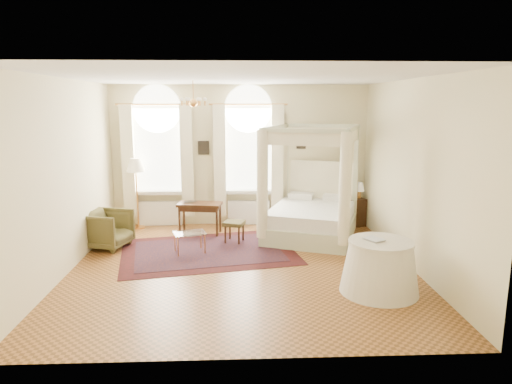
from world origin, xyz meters
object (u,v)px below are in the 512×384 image
armchair (107,229)px  coffee_table (190,235)px  floor_lamp (136,169)px  side_table (380,267)px  nightstand (354,212)px  stool (234,225)px  canopy_bed (311,212)px  writing_desk (200,208)px

armchair → coffee_table: bearing=-86.9°
floor_lamp → side_table: (4.49, -3.89, -1.00)m
coffee_table → nightstand: bearing=26.9°
stool → armchair: (-2.56, -0.24, 0.00)m
armchair → coffee_table: size_ratio=1.20×
canopy_bed → side_table: 3.05m
side_table → nightstand: bearing=81.3°
writing_desk → coffee_table: (-0.10, -1.30, -0.24)m
coffee_table → side_table: 3.70m
nightstand → stool: (-2.84, -1.23, 0.05)m
canopy_bed → floor_lamp: 4.11m
canopy_bed → writing_desk: bearing=172.6°
writing_desk → stool: (0.76, -0.65, -0.23)m
coffee_table → side_table: bearing=-32.8°
floor_lamp → side_table: size_ratio=1.36×
canopy_bed → coffee_table: 2.73m
stool → side_table: bearing=-49.8°
armchair → floor_lamp: floor_lamp is taller
writing_desk → floor_lamp: (-1.49, 0.58, 0.80)m
writing_desk → coffee_table: size_ratio=1.45×
canopy_bed → floor_lamp: (-3.92, 0.89, 0.86)m
stool → coffee_table: 1.08m
armchair → floor_lamp: (0.31, 1.47, 1.02)m
writing_desk → side_table: 4.48m
nightstand → side_table: (-0.60, -3.89, 0.07)m
stool → nightstand: bearing=23.4°
coffee_table → writing_desk: bearing=85.4°
floor_lamp → side_table: floor_lamp is taller
writing_desk → armchair: 2.02m
nightstand → writing_desk: (-3.60, -0.58, 0.28)m
stool → coffee_table: bearing=-143.2°
nightstand → coffee_table: bearing=-153.1°
stool → side_table: size_ratio=0.41×
canopy_bed → nightstand: bearing=37.4°
canopy_bed → stool: canopy_bed is taller
writing_desk → armchair: (-1.80, -0.89, -0.23)m
nightstand → armchair: armchair is taller
writing_desk → coffee_table: bearing=-94.6°
canopy_bed → nightstand: canopy_bed is taller
canopy_bed → coffee_table: size_ratio=3.84×
floor_lamp → nightstand: bearing=0.0°
writing_desk → floor_lamp: size_ratio=0.62×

